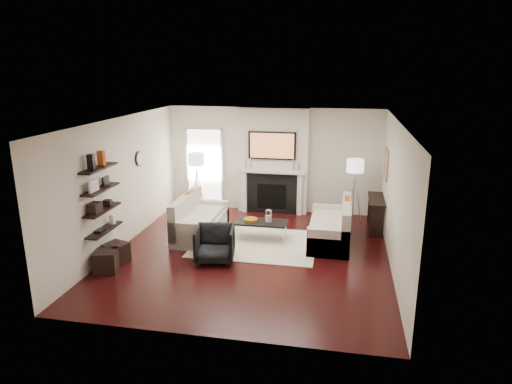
% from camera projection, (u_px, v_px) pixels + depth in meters
% --- Properties ---
extents(room_envelope, '(6.00, 6.00, 6.00)m').
position_uv_depth(room_envelope, '(250.00, 190.00, 8.93)').
color(room_envelope, black).
rests_on(room_envelope, ground).
extents(chimney_breast, '(1.80, 0.25, 2.70)m').
position_uv_depth(chimney_breast, '(273.00, 161.00, 11.65)').
color(chimney_breast, silver).
rests_on(chimney_breast, floor).
extents(fireplace_surround, '(1.30, 0.02, 1.04)m').
position_uv_depth(fireplace_surround, '(272.00, 194.00, 11.75)').
color(fireplace_surround, black).
rests_on(fireplace_surround, floor).
extents(firebox, '(0.75, 0.02, 0.65)m').
position_uv_depth(firebox, '(272.00, 196.00, 11.76)').
color(firebox, black).
rests_on(firebox, floor).
extents(mantel_pilaster_l, '(0.12, 0.08, 1.10)m').
position_uv_depth(mantel_pilaster_l, '(244.00, 192.00, 11.84)').
color(mantel_pilaster_l, white).
rests_on(mantel_pilaster_l, floor).
extents(mantel_pilaster_r, '(0.12, 0.08, 1.10)m').
position_uv_depth(mantel_pilaster_r, '(300.00, 194.00, 11.58)').
color(mantel_pilaster_r, white).
rests_on(mantel_pilaster_r, floor).
extents(mantel_shelf, '(1.70, 0.18, 0.07)m').
position_uv_depth(mantel_shelf, '(272.00, 172.00, 11.54)').
color(mantel_shelf, white).
rests_on(mantel_shelf, chimney_breast).
extents(tv_body, '(1.20, 0.06, 0.70)m').
position_uv_depth(tv_body, '(272.00, 146.00, 11.39)').
color(tv_body, black).
rests_on(tv_body, chimney_breast).
extents(tv_screen, '(1.10, 0.00, 0.62)m').
position_uv_depth(tv_screen, '(272.00, 146.00, 11.36)').
color(tv_screen, '#BF723F').
rests_on(tv_screen, tv_body).
extents(candlestick_l_tall, '(0.04, 0.04, 0.30)m').
position_uv_depth(candlestick_l_tall, '(250.00, 163.00, 11.60)').
color(candlestick_l_tall, silver).
rests_on(candlestick_l_tall, mantel_shelf).
extents(candlestick_l_short, '(0.04, 0.04, 0.24)m').
position_uv_depth(candlestick_l_short, '(245.00, 164.00, 11.63)').
color(candlestick_l_short, silver).
rests_on(candlestick_l_short, mantel_shelf).
extents(candlestick_r_tall, '(0.04, 0.04, 0.30)m').
position_uv_depth(candlestick_r_tall, '(293.00, 165.00, 11.40)').
color(candlestick_r_tall, silver).
rests_on(candlestick_r_tall, mantel_shelf).
extents(candlestick_r_short, '(0.04, 0.04, 0.24)m').
position_uv_depth(candlestick_r_short, '(299.00, 167.00, 11.38)').
color(candlestick_r_short, silver).
rests_on(candlestick_r_short, mantel_shelf).
extents(hallway_panel, '(0.90, 0.02, 2.10)m').
position_uv_depth(hallway_panel, '(205.00, 169.00, 12.17)').
color(hallway_panel, white).
rests_on(hallway_panel, floor).
extents(door_trim_l, '(0.06, 0.06, 2.16)m').
position_uv_depth(door_trim_l, '(188.00, 168.00, 12.24)').
color(door_trim_l, white).
rests_on(door_trim_l, floor).
extents(door_trim_r, '(0.06, 0.06, 2.16)m').
position_uv_depth(door_trim_r, '(222.00, 170.00, 12.06)').
color(door_trim_r, white).
rests_on(door_trim_r, floor).
extents(door_trim_top, '(1.02, 0.06, 0.06)m').
position_uv_depth(door_trim_top, '(204.00, 128.00, 11.86)').
color(door_trim_top, white).
rests_on(door_trim_top, wall_back).
extents(rug, '(2.60, 2.00, 0.01)m').
position_uv_depth(rug, '(255.00, 243.00, 9.83)').
color(rug, beige).
rests_on(rug, floor).
extents(loveseat_left_base, '(0.85, 1.80, 0.42)m').
position_uv_depth(loveseat_left_base, '(201.00, 227.00, 10.23)').
color(loveseat_left_base, beige).
rests_on(loveseat_left_base, floor).
extents(loveseat_left_back, '(0.18, 1.80, 0.80)m').
position_uv_depth(loveseat_left_back, '(186.00, 213.00, 10.21)').
color(loveseat_left_back, beige).
rests_on(loveseat_left_back, floor).
extents(loveseat_left_arm_n, '(0.85, 0.18, 0.60)m').
position_uv_depth(loveseat_left_arm_n, '(189.00, 236.00, 9.44)').
color(loveseat_left_arm_n, beige).
rests_on(loveseat_left_arm_n, floor).
extents(loveseat_left_arm_s, '(0.85, 0.18, 0.60)m').
position_uv_depth(loveseat_left_arm_s, '(211.00, 212.00, 10.97)').
color(loveseat_left_arm_s, beige).
rests_on(loveseat_left_arm_s, floor).
extents(loveseat_left_cushion, '(0.63, 1.44, 0.10)m').
position_uv_depth(loveseat_left_cushion, '(203.00, 216.00, 10.15)').
color(loveseat_left_cushion, beige).
rests_on(loveseat_left_cushion, loveseat_left_base).
extents(pillow_left_orange, '(0.10, 0.42, 0.42)m').
position_uv_depth(pillow_left_orange, '(190.00, 200.00, 10.44)').
color(pillow_left_orange, '#AE4915').
rests_on(pillow_left_orange, loveseat_left_cushion).
extents(pillow_left_charcoal, '(0.10, 0.40, 0.40)m').
position_uv_depth(pillow_left_charcoal, '(181.00, 209.00, 9.87)').
color(pillow_left_charcoal, black).
rests_on(pillow_left_charcoal, loveseat_left_cushion).
extents(loveseat_right_base, '(0.85, 1.80, 0.42)m').
position_uv_depth(loveseat_right_base, '(329.00, 233.00, 9.85)').
color(loveseat_right_base, beige).
rests_on(loveseat_right_base, floor).
extents(loveseat_right_back, '(0.18, 1.80, 0.80)m').
position_uv_depth(loveseat_right_back, '(346.00, 220.00, 9.70)').
color(loveseat_right_back, beige).
rests_on(loveseat_right_back, floor).
extents(loveseat_right_arm_n, '(0.85, 0.18, 0.60)m').
position_uv_depth(loveseat_right_arm_n, '(328.00, 243.00, 9.06)').
color(loveseat_right_arm_n, beige).
rests_on(loveseat_right_arm_n, floor).
extents(loveseat_right_arm_s, '(0.85, 0.18, 0.60)m').
position_uv_depth(loveseat_right_arm_s, '(331.00, 218.00, 10.59)').
color(loveseat_right_arm_s, beige).
rests_on(loveseat_right_arm_s, floor).
extents(loveseat_right_cushion, '(0.63, 1.44, 0.10)m').
position_uv_depth(loveseat_right_cushion, '(328.00, 222.00, 9.79)').
color(loveseat_right_cushion, beige).
rests_on(loveseat_right_cushion, loveseat_right_base).
extents(pillow_right_orange, '(0.10, 0.42, 0.42)m').
position_uv_depth(pillow_right_orange, '(346.00, 207.00, 9.93)').
color(pillow_right_orange, '#AE4915').
rests_on(pillow_right_orange, loveseat_right_cushion).
extents(pillow_right_charcoal, '(0.10, 0.40, 0.40)m').
position_uv_depth(pillow_right_charcoal, '(346.00, 216.00, 9.37)').
color(pillow_right_charcoal, black).
rests_on(pillow_right_charcoal, loveseat_right_cushion).
extents(coffee_table, '(1.10, 0.55, 0.04)m').
position_uv_depth(coffee_table, '(262.00, 222.00, 9.97)').
color(coffee_table, black).
rests_on(coffee_table, floor).
extents(coffee_leg_nw, '(0.02, 0.02, 0.38)m').
position_uv_depth(coffee_leg_nw, '(237.00, 233.00, 9.91)').
color(coffee_leg_nw, silver).
rests_on(coffee_leg_nw, floor).
extents(coffee_leg_ne, '(0.02, 0.02, 0.38)m').
position_uv_depth(coffee_leg_ne, '(283.00, 236.00, 9.72)').
color(coffee_leg_ne, silver).
rests_on(coffee_leg_ne, floor).
extents(coffee_leg_sw, '(0.02, 0.02, 0.38)m').
position_uv_depth(coffee_leg_sw, '(242.00, 227.00, 10.32)').
color(coffee_leg_sw, silver).
rests_on(coffee_leg_sw, floor).
extents(coffee_leg_se, '(0.02, 0.02, 0.38)m').
position_uv_depth(coffee_leg_se, '(286.00, 229.00, 10.14)').
color(coffee_leg_se, silver).
rests_on(coffee_leg_se, floor).
extents(hurricane_glass, '(0.15, 0.15, 0.26)m').
position_uv_depth(hurricane_glass, '(269.00, 216.00, 9.90)').
color(hurricane_glass, white).
rests_on(hurricane_glass, coffee_table).
extents(hurricane_candle, '(0.10, 0.10, 0.15)m').
position_uv_depth(hurricane_candle, '(269.00, 219.00, 9.91)').
color(hurricane_candle, white).
rests_on(hurricane_candle, coffee_table).
extents(copper_bowl, '(0.31, 0.31, 0.05)m').
position_uv_depth(copper_bowl, '(251.00, 220.00, 10.00)').
color(copper_bowl, orange).
rests_on(copper_bowl, coffee_table).
extents(armchair, '(0.84, 0.80, 0.76)m').
position_uv_depth(armchair, '(215.00, 242.00, 8.89)').
color(armchair, black).
rests_on(armchair, floor).
extents(lamp_left_post, '(0.02, 0.02, 1.20)m').
position_uv_depth(lamp_left_post, '(197.00, 192.00, 11.63)').
color(lamp_left_post, silver).
rests_on(lamp_left_post, floor).
extents(lamp_left_shade, '(0.40, 0.40, 0.30)m').
position_uv_depth(lamp_left_shade, '(196.00, 159.00, 11.40)').
color(lamp_left_shade, white).
rests_on(lamp_left_shade, lamp_left_post).
extents(lamp_left_leg_a, '(0.25, 0.02, 1.23)m').
position_uv_depth(lamp_left_leg_a, '(202.00, 192.00, 11.61)').
color(lamp_left_leg_a, silver).
rests_on(lamp_left_leg_a, floor).
extents(lamp_left_leg_b, '(0.14, 0.22, 1.23)m').
position_uv_depth(lamp_left_leg_b, '(197.00, 191.00, 11.73)').
color(lamp_left_leg_b, silver).
rests_on(lamp_left_leg_b, floor).
extents(lamp_left_leg_c, '(0.14, 0.22, 1.23)m').
position_uv_depth(lamp_left_leg_c, '(194.00, 193.00, 11.55)').
color(lamp_left_leg_c, silver).
rests_on(lamp_left_leg_c, floor).
extents(lamp_right_post, '(0.02, 0.02, 1.20)m').
position_uv_depth(lamp_right_post, '(353.00, 200.00, 10.88)').
color(lamp_right_post, silver).
rests_on(lamp_right_post, floor).
extents(lamp_right_shade, '(0.40, 0.40, 0.30)m').
position_uv_depth(lamp_right_shade, '(355.00, 166.00, 10.65)').
color(lamp_right_shade, white).
rests_on(lamp_right_shade, lamp_right_post).
extents(lamp_right_leg_a, '(0.25, 0.02, 1.23)m').
position_uv_depth(lamp_right_leg_a, '(358.00, 201.00, 10.86)').
color(lamp_right_leg_a, silver).
rests_on(lamp_right_leg_a, floor).
extents(lamp_right_leg_b, '(0.14, 0.22, 1.23)m').
position_uv_depth(lamp_right_leg_b, '(351.00, 199.00, 10.98)').
color(lamp_right_leg_b, silver).
rests_on(lamp_right_leg_b, floor).
extents(lamp_right_leg_c, '(0.14, 0.22, 1.23)m').
position_uv_depth(lamp_right_leg_c, '(351.00, 201.00, 10.80)').
color(lamp_right_leg_c, silver).
rests_on(lamp_right_leg_c, floor).
extents(console_top, '(0.35, 1.20, 0.04)m').
position_uv_depth(console_top, '(377.00, 199.00, 10.54)').
color(console_top, black).
rests_on(console_top, floor).
extents(console_leg_n, '(0.30, 0.04, 0.71)m').
position_uv_depth(console_leg_n, '(377.00, 222.00, 10.12)').
color(console_leg_n, black).
rests_on(console_leg_n, floor).
extents(console_leg_s, '(0.30, 0.04, 0.71)m').
position_uv_depth(console_leg_s, '(374.00, 207.00, 11.16)').
color(console_leg_s, black).
rests_on(console_leg_s, floor).
extents(wall_art, '(0.03, 0.70, 0.70)m').
position_uv_depth(wall_art, '(386.00, 164.00, 10.32)').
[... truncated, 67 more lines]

